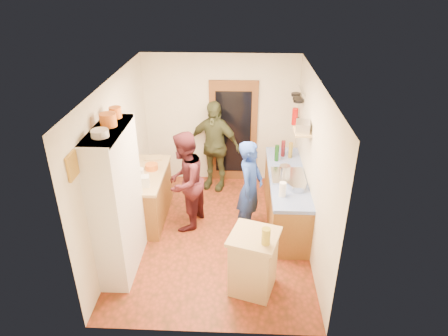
# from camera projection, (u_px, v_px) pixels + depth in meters

# --- Properties ---
(floor) EXTENTS (3.00, 4.00, 0.02)m
(floor) POSITION_uv_depth(u_px,v_px,m) (215.00, 235.00, 6.73)
(floor) COLOR maroon
(floor) RESTS_ON ground
(ceiling) EXTENTS (3.00, 4.00, 0.02)m
(ceiling) POSITION_uv_depth(u_px,v_px,m) (213.00, 81.00, 5.52)
(ceiling) COLOR silver
(ceiling) RESTS_ON ground
(wall_back) EXTENTS (3.00, 0.02, 2.60)m
(wall_back) POSITION_uv_depth(u_px,v_px,m) (221.00, 120.00, 7.91)
(wall_back) COLOR silver
(wall_back) RESTS_ON ground
(wall_front) EXTENTS (3.00, 0.02, 2.60)m
(wall_front) POSITION_uv_depth(u_px,v_px,m) (202.00, 249.00, 4.34)
(wall_front) COLOR silver
(wall_front) RESTS_ON ground
(wall_left) EXTENTS (0.02, 4.00, 2.60)m
(wall_left) POSITION_uv_depth(u_px,v_px,m) (117.00, 163.00, 6.18)
(wall_left) COLOR silver
(wall_left) RESTS_ON ground
(wall_right) EXTENTS (0.02, 4.00, 2.60)m
(wall_right) POSITION_uv_depth(u_px,v_px,m) (313.00, 167.00, 6.06)
(wall_right) COLOR silver
(wall_right) RESTS_ON ground
(door_frame) EXTENTS (0.95, 0.06, 2.10)m
(door_frame) POSITION_uv_depth(u_px,v_px,m) (233.00, 132.00, 7.98)
(door_frame) COLOR brown
(door_frame) RESTS_ON ground
(door_glass) EXTENTS (0.70, 0.02, 1.70)m
(door_glass) POSITION_uv_depth(u_px,v_px,m) (233.00, 133.00, 7.95)
(door_glass) COLOR black
(door_glass) RESTS_ON door_frame
(hutch_body) EXTENTS (0.40, 1.20, 2.20)m
(hutch_body) POSITION_uv_depth(u_px,v_px,m) (117.00, 202.00, 5.56)
(hutch_body) COLOR white
(hutch_body) RESTS_ON ground
(hutch_top_shelf) EXTENTS (0.40, 1.14, 0.04)m
(hutch_top_shelf) POSITION_uv_depth(u_px,v_px,m) (107.00, 130.00, 5.06)
(hutch_top_shelf) COLOR white
(hutch_top_shelf) RESTS_ON hutch_body
(plate_stack) EXTENTS (0.21, 0.21, 0.09)m
(plate_stack) POSITION_uv_depth(u_px,v_px,m) (100.00, 133.00, 4.80)
(plate_stack) COLOR white
(plate_stack) RESTS_ON hutch_top_shelf
(orange_pot_a) EXTENTS (0.21, 0.21, 0.17)m
(orange_pot_a) POSITION_uv_depth(u_px,v_px,m) (108.00, 120.00, 5.10)
(orange_pot_a) COLOR orange
(orange_pot_a) RESTS_ON hutch_top_shelf
(orange_pot_b) EXTENTS (0.17, 0.17, 0.15)m
(orange_pot_b) POSITION_uv_depth(u_px,v_px,m) (115.00, 112.00, 5.38)
(orange_pot_b) COLOR orange
(orange_pot_b) RESTS_ON hutch_top_shelf
(left_counter_base) EXTENTS (0.60, 1.40, 0.85)m
(left_counter_base) POSITION_uv_depth(u_px,v_px,m) (148.00, 197.00, 6.97)
(left_counter_base) COLOR brown
(left_counter_base) RESTS_ON ground
(left_counter_top) EXTENTS (0.64, 1.44, 0.05)m
(left_counter_top) POSITION_uv_depth(u_px,v_px,m) (146.00, 174.00, 6.77)
(left_counter_top) COLOR tan
(left_counter_top) RESTS_ON left_counter_base
(toaster) EXTENTS (0.25, 0.19, 0.17)m
(toaster) POSITION_uv_depth(u_px,v_px,m) (142.00, 181.00, 6.33)
(toaster) COLOR white
(toaster) RESTS_ON left_counter_top
(kettle) EXTENTS (0.19, 0.19, 0.18)m
(kettle) POSITION_uv_depth(u_px,v_px,m) (139.00, 174.00, 6.54)
(kettle) COLOR white
(kettle) RESTS_ON left_counter_top
(orange_bowl) EXTENTS (0.25, 0.25, 0.10)m
(orange_bowl) POSITION_uv_depth(u_px,v_px,m) (152.00, 167.00, 6.85)
(orange_bowl) COLOR orange
(orange_bowl) RESTS_ON left_counter_top
(chopping_board) EXTENTS (0.33, 0.27, 0.02)m
(chopping_board) POSITION_uv_depth(u_px,v_px,m) (153.00, 158.00, 7.25)
(chopping_board) COLOR tan
(chopping_board) RESTS_ON left_counter_top
(right_counter_base) EXTENTS (0.60, 2.20, 0.84)m
(right_counter_base) POSITION_uv_depth(u_px,v_px,m) (285.00, 199.00, 6.92)
(right_counter_base) COLOR brown
(right_counter_base) RESTS_ON ground
(right_counter_top) EXTENTS (0.62, 2.22, 0.06)m
(right_counter_top) POSITION_uv_depth(u_px,v_px,m) (287.00, 176.00, 6.72)
(right_counter_top) COLOR #012AA7
(right_counter_top) RESTS_ON right_counter_base
(hob) EXTENTS (0.55, 0.58, 0.04)m
(hob) POSITION_uv_depth(u_px,v_px,m) (288.00, 176.00, 6.62)
(hob) COLOR silver
(hob) RESTS_ON right_counter_top
(pot_on_hob) EXTENTS (0.18, 0.18, 0.12)m
(pot_on_hob) POSITION_uv_depth(u_px,v_px,m) (285.00, 169.00, 6.67)
(pot_on_hob) COLOR silver
(pot_on_hob) RESTS_ON hob
(bottle_a) EXTENTS (0.08, 0.08, 0.30)m
(bottle_a) POSITION_uv_depth(u_px,v_px,m) (277.00, 153.00, 7.11)
(bottle_a) COLOR #143F14
(bottle_a) RESTS_ON right_counter_top
(bottle_b) EXTENTS (0.09, 0.09, 0.30)m
(bottle_b) POSITION_uv_depth(u_px,v_px,m) (283.00, 149.00, 7.28)
(bottle_b) COLOR #591419
(bottle_b) RESTS_ON right_counter_top
(bottle_c) EXTENTS (0.09, 0.09, 0.29)m
(bottle_c) POSITION_uv_depth(u_px,v_px,m) (291.00, 150.00, 7.23)
(bottle_c) COLOR olive
(bottle_c) RESTS_ON right_counter_top
(paper_towel) EXTENTS (0.13, 0.13, 0.23)m
(paper_towel) POSITION_uv_depth(u_px,v_px,m) (283.00, 189.00, 6.04)
(paper_towel) COLOR white
(paper_towel) RESTS_ON right_counter_top
(mixing_bowl) EXTENTS (0.35, 0.35, 0.11)m
(mixing_bowl) POSITION_uv_depth(u_px,v_px,m) (297.00, 186.00, 6.24)
(mixing_bowl) COLOR silver
(mixing_bowl) RESTS_ON right_counter_top
(island_base) EXTENTS (0.69, 0.69, 0.86)m
(island_base) POSITION_uv_depth(u_px,v_px,m) (253.00, 264.00, 5.42)
(island_base) COLOR tan
(island_base) RESTS_ON ground
(island_top) EXTENTS (0.78, 0.78, 0.05)m
(island_top) POSITION_uv_depth(u_px,v_px,m) (254.00, 237.00, 5.21)
(island_top) COLOR tan
(island_top) RESTS_ON island_base
(cutting_board) EXTENTS (0.42, 0.37, 0.02)m
(cutting_board) POSITION_uv_depth(u_px,v_px,m) (252.00, 233.00, 5.27)
(cutting_board) COLOR white
(cutting_board) RESTS_ON island_top
(oil_jar) EXTENTS (0.14, 0.14, 0.23)m
(oil_jar) POSITION_uv_depth(u_px,v_px,m) (266.00, 236.00, 5.00)
(oil_jar) COLOR #AD9E2D
(oil_jar) RESTS_ON island_top
(pan_rail) EXTENTS (0.02, 0.65, 0.02)m
(pan_rail) POSITION_uv_depth(u_px,v_px,m) (301.00, 91.00, 7.08)
(pan_rail) COLOR silver
(pan_rail) RESTS_ON wall_right
(pan_hang_a) EXTENTS (0.18, 0.18, 0.05)m
(pan_hang_a) POSITION_uv_depth(u_px,v_px,m) (298.00, 101.00, 6.98)
(pan_hang_a) COLOR black
(pan_hang_a) RESTS_ON pan_rail
(pan_hang_b) EXTENTS (0.16, 0.16, 0.05)m
(pan_hang_b) POSITION_uv_depth(u_px,v_px,m) (297.00, 98.00, 7.17)
(pan_hang_b) COLOR black
(pan_hang_b) RESTS_ON pan_rail
(pan_hang_c) EXTENTS (0.17, 0.17, 0.05)m
(pan_hang_c) POSITION_uv_depth(u_px,v_px,m) (296.00, 94.00, 7.34)
(pan_hang_c) COLOR black
(pan_hang_c) RESTS_ON pan_rail
(wall_shelf) EXTENTS (0.26, 0.42, 0.03)m
(wall_shelf) POSITION_uv_depth(u_px,v_px,m) (302.00, 132.00, 6.29)
(wall_shelf) COLOR tan
(wall_shelf) RESTS_ON wall_right
(radio) EXTENTS (0.26, 0.33, 0.15)m
(radio) POSITION_uv_depth(u_px,v_px,m) (303.00, 126.00, 6.24)
(radio) COLOR silver
(radio) RESTS_ON wall_shelf
(ext_bracket) EXTENTS (0.06, 0.10, 0.04)m
(ext_bracket) POSITION_uv_depth(u_px,v_px,m) (298.00, 119.00, 7.51)
(ext_bracket) COLOR black
(ext_bracket) RESTS_ON wall_right
(fire_extinguisher) EXTENTS (0.11, 0.11, 0.32)m
(fire_extinguisher) POSITION_uv_depth(u_px,v_px,m) (295.00, 116.00, 7.49)
(fire_extinguisher) COLOR red
(fire_extinguisher) RESTS_ON wall_right
(picture_frame) EXTENTS (0.03, 0.25, 0.30)m
(picture_frame) POSITION_uv_depth(u_px,v_px,m) (72.00, 166.00, 4.46)
(picture_frame) COLOR gold
(picture_frame) RESTS_ON wall_left
(person_hob) EXTENTS (0.57, 0.69, 1.64)m
(person_hob) POSITION_uv_depth(u_px,v_px,m) (251.00, 189.00, 6.44)
(person_hob) COLOR #1F3C98
(person_hob) RESTS_ON ground
(person_left) EXTENTS (0.86, 0.98, 1.72)m
(person_left) POSITION_uv_depth(u_px,v_px,m) (187.00, 181.00, 6.59)
(person_left) COLOR #42171D
(person_left) RESTS_ON ground
(person_back) EXTENTS (1.14, 0.77, 1.81)m
(person_back) POSITION_uv_depth(u_px,v_px,m) (214.00, 146.00, 7.74)
(person_back) COLOR #383D24
(person_back) RESTS_ON ground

